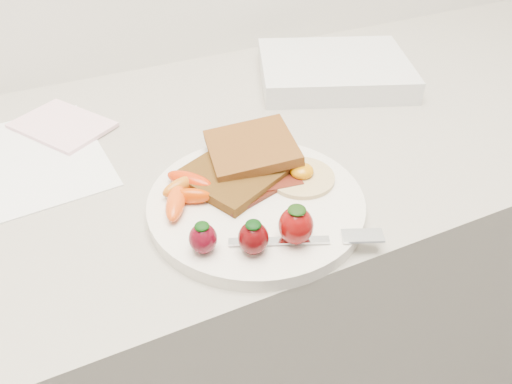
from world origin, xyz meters
name	(u,v)px	position (x,y,z in m)	size (l,w,h in m)	color
counter	(212,330)	(0.00, 1.70, 0.45)	(2.00, 0.60, 0.90)	gray
plate	(256,204)	(0.02, 1.53, 0.91)	(0.27, 0.27, 0.02)	white
toast_lower	(232,175)	(0.01, 1.58, 0.93)	(0.11, 0.11, 0.01)	black
toast_upper	(251,147)	(0.05, 1.61, 0.94)	(0.11, 0.11, 0.01)	#513211
fried_egg	(301,176)	(0.09, 1.54, 0.92)	(0.11, 0.11, 0.02)	beige
bacon_strips	(259,188)	(0.03, 1.54, 0.92)	(0.12, 0.08, 0.01)	black
baby_carrots	(184,191)	(-0.06, 1.57, 0.93)	(0.08, 0.10, 0.02)	#C06113
strawberries	(262,232)	(-0.01, 1.46, 0.94)	(0.13, 0.06, 0.05)	#510512
fork	(317,239)	(0.05, 1.44, 0.92)	(0.17, 0.08, 0.00)	silver
paper_sheet	(33,158)	(-0.22, 1.77, 0.90)	(0.19, 0.25, 0.00)	white
notepad	(62,125)	(-0.17, 1.84, 0.91)	(0.10, 0.15, 0.01)	#FAC6D3
appliance	(334,70)	(0.30, 1.80, 0.92)	(0.26, 0.21, 0.04)	silver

